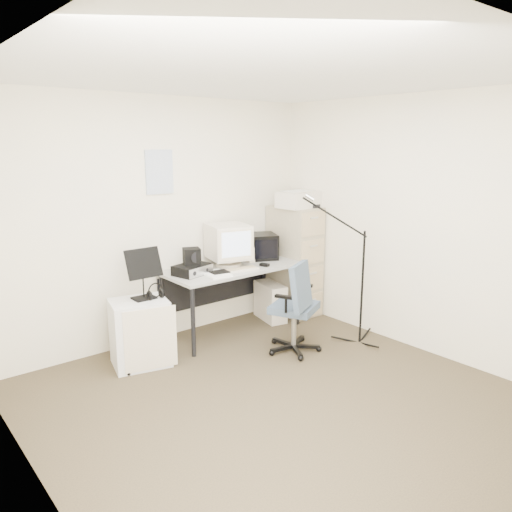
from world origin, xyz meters
TOP-DOWN VIEW (x-y plane):
  - floor at (0.00, 0.00)m, footprint 3.60×3.60m
  - ceiling at (0.00, 0.00)m, footprint 3.60×3.60m
  - wall_back at (0.00, 1.80)m, footprint 3.60×0.02m
  - wall_left at (-1.80, 0.00)m, footprint 0.02×3.60m
  - wall_right at (1.80, 0.00)m, footprint 0.02×3.60m
  - wall_calendar at (-0.02, 1.79)m, footprint 0.30×0.02m
  - filing_cabinet at (1.58, 1.48)m, footprint 0.40×0.60m
  - printer at (1.58, 1.41)m, footprint 0.50×0.35m
  - desk at (0.63, 1.45)m, footprint 1.50×0.70m
  - crt_monitor at (0.63, 1.52)m, footprint 0.50×0.52m
  - crt_tv at (1.14, 1.56)m, footprint 0.43×0.43m
  - desk_speaker at (0.92, 1.51)m, footprint 0.09×0.09m
  - keyboard at (0.59, 1.27)m, footprint 0.41×0.19m
  - mouse at (0.92, 1.25)m, footprint 0.09×0.11m
  - radio_receiver at (0.13, 1.46)m, footprint 0.41×0.33m
  - radio_speaker at (0.14, 1.49)m, footprint 0.21×0.20m
  - papers at (0.30, 1.28)m, footprint 0.26×0.33m
  - pc_tower at (1.20, 1.48)m, footprint 0.30×0.50m
  - office_chair at (0.77, 0.63)m, footprint 0.73×0.73m
  - side_cart at (-0.55, 1.31)m, footprint 0.59×0.51m
  - music_stand at (-0.48, 1.33)m, footprint 0.34×0.18m
  - headphones at (-0.40, 1.26)m, footprint 0.20×0.20m
  - mic_stand at (1.47, 0.36)m, footprint 0.03×0.03m

SIDE VIEW (x-z plane):
  - floor at x=0.00m, z-range -0.01..0.00m
  - pc_tower at x=1.20m, z-range 0.00..0.43m
  - side_cart at x=-0.55m, z-range 0.00..0.63m
  - desk at x=0.63m, z-range 0.00..0.73m
  - office_chair at x=0.77m, z-range 0.00..0.94m
  - filing_cabinet at x=1.58m, z-range 0.00..1.30m
  - headphones at x=-0.40m, z-range 0.66..0.69m
  - papers at x=0.30m, z-range 0.73..0.75m
  - keyboard at x=0.59m, z-range 0.73..0.75m
  - mouse at x=0.92m, z-range 0.73..0.76m
  - mic_stand at x=1.47m, z-range 0.00..1.54m
  - radio_receiver at x=0.13m, z-range 0.73..0.83m
  - desk_speaker at x=0.92m, z-range 0.73..0.90m
  - music_stand at x=-0.48m, z-range 0.63..1.11m
  - crt_tv at x=1.14m, z-range 0.73..1.02m
  - radio_speaker at x=0.14m, z-range 0.83..1.00m
  - crt_monitor at x=0.63m, z-range 0.73..1.18m
  - wall_back at x=0.00m, z-range 0.00..2.50m
  - wall_left at x=-1.80m, z-range 0.00..2.50m
  - wall_right at x=1.80m, z-range 0.00..2.50m
  - printer at x=1.58m, z-range 1.30..1.49m
  - wall_calendar at x=-0.02m, z-range 1.53..1.97m
  - ceiling at x=0.00m, z-range 2.50..2.50m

